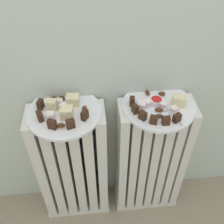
# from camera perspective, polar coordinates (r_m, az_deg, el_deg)

# --- Properties ---
(radiator_left) EXTENTS (0.31, 0.14, 0.65)m
(radiator_left) POSITION_cam_1_polar(r_m,az_deg,el_deg) (1.25, -8.10, -11.30)
(radiator_left) COLOR silver
(radiator_left) RESTS_ON ground_plane
(radiator_right) EXTENTS (0.31, 0.14, 0.65)m
(radiator_right) POSITION_cam_1_polar(r_m,az_deg,el_deg) (1.27, 7.94, -10.01)
(radiator_right) COLOR silver
(radiator_right) RESTS_ON ground_plane
(plate_left) EXTENTS (0.27, 0.27, 0.01)m
(plate_left) POSITION_cam_1_polar(r_m,az_deg,el_deg) (0.99, -9.98, -0.11)
(plate_left) COLOR white
(plate_left) RESTS_ON radiator_left
(plate_right) EXTENTS (0.27, 0.27, 0.01)m
(plate_right) POSITION_cam_1_polar(r_m,az_deg,el_deg) (1.02, 9.73, 1.25)
(plate_right) COLOR white
(plate_right) RESTS_ON radiator_right
(dark_cake_slice_left_0) EXTENTS (0.02, 0.03, 0.04)m
(dark_cake_slice_left_0) POSITION_cam_1_polar(r_m,az_deg,el_deg) (1.01, -14.79, 1.53)
(dark_cake_slice_left_0) COLOR #382114
(dark_cake_slice_left_0) RESTS_ON plate_left
(dark_cake_slice_left_1) EXTENTS (0.03, 0.03, 0.04)m
(dark_cake_slice_left_1) POSITION_cam_1_polar(r_m,az_deg,el_deg) (0.96, -14.86, -0.87)
(dark_cake_slice_left_1) COLOR #382114
(dark_cake_slice_left_1) RESTS_ON plate_left
(dark_cake_slice_left_2) EXTENTS (0.03, 0.03, 0.04)m
(dark_cake_slice_left_2) POSITION_cam_1_polar(r_m,az_deg,el_deg) (0.93, -12.46, -2.55)
(dark_cake_slice_left_2) COLOR #382114
(dark_cake_slice_left_2) RESTS_ON plate_left
(dark_cake_slice_left_3) EXTENTS (0.03, 0.02, 0.04)m
(dark_cake_slice_left_3) POSITION_cam_1_polar(r_m,az_deg,el_deg) (0.92, -8.71, -2.47)
(dark_cake_slice_left_3) COLOR #382114
(dark_cake_slice_left_3) RESTS_ON plate_left
(dark_cake_slice_left_4) EXTENTS (0.03, 0.03, 0.04)m
(dark_cake_slice_left_4) POSITION_cam_1_polar(r_m,az_deg,el_deg) (0.94, -5.76, -0.64)
(dark_cake_slice_left_4) COLOR #382114
(dark_cake_slice_left_4) RESTS_ON plate_left
(marble_cake_slice_left_0) EXTENTS (0.04, 0.04, 0.04)m
(marble_cake_slice_left_0) POSITION_cam_1_polar(r_m,az_deg,el_deg) (0.99, -12.55, 1.51)
(marble_cake_slice_left_0) COLOR beige
(marble_cake_slice_left_0) RESTS_ON plate_left
(marble_cake_slice_left_1) EXTENTS (0.05, 0.04, 0.04)m
(marble_cake_slice_left_1) POSITION_cam_1_polar(r_m,az_deg,el_deg) (0.95, -9.43, -0.15)
(marble_cake_slice_left_1) COLOR beige
(marble_cake_slice_left_1) RESTS_ON plate_left
(marble_cake_slice_left_2) EXTENTS (0.05, 0.04, 0.04)m
(marble_cake_slice_left_2) POSITION_cam_1_polar(r_m,az_deg,el_deg) (1.00, -8.21, 2.53)
(marble_cake_slice_left_2) COLOR beige
(marble_cake_slice_left_2) RESTS_ON plate_left
(turkish_delight_left_0) EXTENTS (0.03, 0.03, 0.03)m
(turkish_delight_left_0) POSITION_cam_1_polar(r_m,az_deg,el_deg) (0.99, -10.10, 1.07)
(turkish_delight_left_0) COLOR white
(turkish_delight_left_0) RESTS_ON plate_left
(turkish_delight_left_1) EXTENTS (0.03, 0.03, 0.02)m
(turkish_delight_left_1) POSITION_cam_1_polar(r_m,az_deg,el_deg) (0.96, -12.68, -0.76)
(turkish_delight_left_1) COLOR white
(turkish_delight_left_1) RESTS_ON plate_left
(turkish_delight_left_2) EXTENTS (0.02, 0.02, 0.02)m
(turkish_delight_left_2) POSITION_cam_1_polar(r_m,az_deg,el_deg) (1.02, -10.78, 2.15)
(turkish_delight_left_2) COLOR white
(turkish_delight_left_2) RESTS_ON plate_left
(medjool_date_left_0) EXTENTS (0.02, 0.03, 0.02)m
(medjool_date_left_0) POSITION_cam_1_polar(r_m,az_deg,el_deg) (0.98, -5.83, 0.72)
(medjool_date_left_0) COLOR #4C2814
(medjool_date_left_0) RESTS_ON plate_left
(medjool_date_left_1) EXTENTS (0.03, 0.03, 0.02)m
(medjool_date_left_1) POSITION_cam_1_polar(r_m,az_deg,el_deg) (1.04, -12.21, 2.70)
(medjool_date_left_1) COLOR #4C2814
(medjool_date_left_1) RESTS_ON plate_left
(medjool_date_left_2) EXTENTS (0.03, 0.02, 0.02)m
(medjool_date_left_2) POSITION_cam_1_polar(r_m,az_deg,el_deg) (0.93, -10.65, -2.77)
(medjool_date_left_2) COLOR #4C2814
(medjool_date_left_2) RESTS_ON plate_left
(medjool_date_left_3) EXTENTS (0.03, 0.03, 0.02)m
(medjool_date_left_3) POSITION_cam_1_polar(r_m,az_deg,el_deg) (1.03, -10.42, 2.86)
(medjool_date_left_3) COLOR #4C2814
(medjool_date_left_3) RESTS_ON plate_left
(dark_cake_slice_right_0) EXTENTS (0.02, 0.03, 0.03)m
(dark_cake_slice_right_0) POSITION_cam_1_polar(r_m,az_deg,el_deg) (0.99, 4.25, 2.25)
(dark_cake_slice_right_0) COLOR #382114
(dark_cake_slice_right_0) RESTS_ON plate_right
(dark_cake_slice_right_1) EXTENTS (0.02, 0.03, 0.03)m
(dark_cake_slice_right_1) POSITION_cam_1_polar(r_m,az_deg,el_deg) (0.96, 4.86, 0.66)
(dark_cake_slice_right_1) COLOR #382114
(dark_cake_slice_right_1) RESTS_ON plate_right
(dark_cake_slice_right_2) EXTENTS (0.03, 0.03, 0.03)m
(dark_cake_slice_right_2) POSITION_cam_1_polar(r_m,az_deg,el_deg) (0.94, 6.45, -0.74)
(dark_cake_slice_right_2) COLOR #382114
(dark_cake_slice_right_2) RESTS_ON plate_right
(dark_cake_slice_right_3) EXTENTS (0.03, 0.03, 0.03)m
(dark_cake_slice_right_3) POSITION_cam_1_polar(r_m,az_deg,el_deg) (0.93, 8.74, -1.63)
(dark_cake_slice_right_3) COLOR #382114
(dark_cake_slice_right_3) RESTS_ON plate_right
(dark_cake_slice_right_4) EXTENTS (0.03, 0.02, 0.03)m
(dark_cake_slice_right_4) POSITION_cam_1_polar(r_m,az_deg,el_deg) (0.94, 11.26, -1.80)
(dark_cake_slice_right_4) COLOR #382114
(dark_cake_slice_right_4) RESTS_ON plate_right
(dark_cake_slice_right_5) EXTENTS (0.03, 0.03, 0.03)m
(dark_cake_slice_right_5) POSITION_cam_1_polar(r_m,az_deg,el_deg) (0.95, 13.46, -1.24)
(dark_cake_slice_right_5) COLOR #382114
(dark_cake_slice_right_5) RESTS_ON plate_right
(marble_cake_slice_right_0) EXTENTS (0.05, 0.04, 0.04)m
(marble_cake_slice_right_0) POSITION_cam_1_polar(r_m,az_deg,el_deg) (1.01, 13.81, 2.25)
(marble_cake_slice_right_0) COLOR beige
(marble_cake_slice_right_0) RESTS_ON plate_right
(turkish_delight_right_0) EXTENTS (0.03, 0.03, 0.02)m
(turkish_delight_right_0) POSITION_cam_1_polar(r_m,az_deg,el_deg) (1.00, 7.53, 1.81)
(turkish_delight_right_0) COLOR white
(turkish_delight_right_0) RESTS_ON plate_right
(turkish_delight_right_1) EXTENTS (0.03, 0.03, 0.03)m
(turkish_delight_right_1) POSITION_cam_1_polar(r_m,az_deg,el_deg) (0.98, 6.33, 1.31)
(turkish_delight_right_1) COLOR white
(turkish_delight_right_1) RESTS_ON plate_right
(turkish_delight_right_2) EXTENTS (0.03, 0.03, 0.02)m
(turkish_delight_right_2) POSITION_cam_1_polar(r_m,az_deg,el_deg) (1.00, 10.71, 1.41)
(turkish_delight_right_2) COLOR white
(turkish_delight_right_2) RESTS_ON plate_right
(turkish_delight_right_3) EXTENTS (0.03, 0.03, 0.02)m
(turkish_delight_right_3) POSITION_cam_1_polar(r_m,az_deg,el_deg) (0.99, 12.88, 0.49)
(turkish_delight_right_3) COLOR white
(turkish_delight_right_3) RESTS_ON plate_right
(medjool_date_right_0) EXTENTS (0.03, 0.02, 0.02)m
(medjool_date_right_0) POSITION_cam_1_polar(r_m,az_deg,el_deg) (1.05, 10.41, 3.80)
(medjool_date_right_0) COLOR #4C2814
(medjool_date_right_0) RESTS_ON plate_right
(medjool_date_right_1) EXTENTS (0.03, 0.02, 0.01)m
(medjool_date_right_1) POSITION_cam_1_polar(r_m,az_deg,el_deg) (0.96, 9.91, -0.83)
(medjool_date_right_1) COLOR #4C2814
(medjool_date_right_1) RESTS_ON plate_right
(medjool_date_right_2) EXTENTS (0.03, 0.02, 0.01)m
(medjool_date_right_2) POSITION_cam_1_polar(r_m,az_deg,el_deg) (0.98, 9.82, 0.46)
(medjool_date_right_2) COLOR #4C2814
(medjool_date_right_2) RESTS_ON plate_right
(medjool_date_right_3) EXTENTS (0.02, 0.03, 0.02)m
(medjool_date_right_3) POSITION_cam_1_polar(r_m,az_deg,el_deg) (1.05, 7.47, 4.03)
(medjool_date_right_3) COLOR #4C2814
(medjool_date_right_3) RESTS_ON plate_right
(jam_bowl_right) EXTENTS (0.05, 0.05, 0.02)m
(jam_bowl_right) POSITION_cam_1_polar(r_m,az_deg,el_deg) (1.01, 9.24, 2.26)
(jam_bowl_right) COLOR white
(jam_bowl_right) RESTS_ON plate_right
(fork) EXTENTS (0.06, 0.10, 0.00)m
(fork) POSITION_cam_1_polar(r_m,az_deg,el_deg) (0.98, 12.24, -0.60)
(fork) COLOR #B7B7BC
(fork) RESTS_ON plate_right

